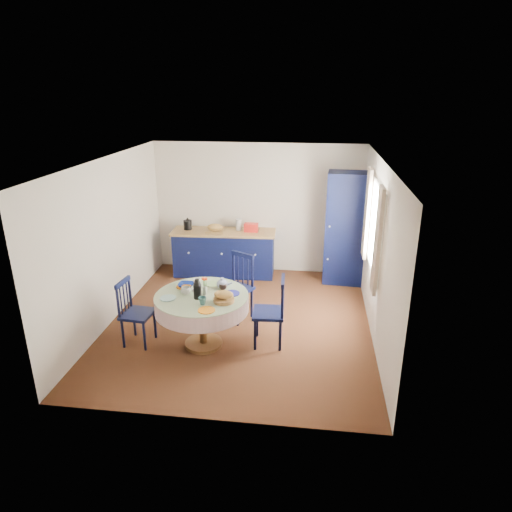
{
  "coord_description": "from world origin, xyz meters",
  "views": [
    {
      "loc": [
        1.06,
        -6.25,
        3.46
      ],
      "look_at": [
        0.23,
        0.2,
        1.04
      ],
      "focal_mm": 32.0,
      "sensor_mm": 36.0,
      "label": 1
    }
  ],
  "objects": [
    {
      "name": "chair_left",
      "position": [
        -1.37,
        -0.78,
        0.48
      ],
      "size": [
        0.44,
        0.46,
        0.96
      ],
      "rotation": [
        0.0,
        0.0,
        1.48
      ],
      "color": "black",
      "rests_on": "floor"
    },
    {
      "name": "pantry_cabinet",
      "position": [
        1.66,
        1.85,
        1.03
      ],
      "size": [
        0.75,
        0.56,
        2.06
      ],
      "rotation": [
        0.0,
        0.0,
        -0.06
      ],
      "color": "black",
      "rests_on": "floor"
    },
    {
      "name": "window",
      "position": [
        1.95,
        0.3,
        1.52
      ],
      "size": [
        0.1,
        1.74,
        1.45
      ],
      "color": "white",
      "rests_on": "wall_right"
    },
    {
      "name": "wall_back",
      "position": [
        0.0,
        2.25,
        1.25
      ],
      "size": [
        4.0,
        0.02,
        2.5
      ],
      "primitive_type": "cube",
      "color": "white",
      "rests_on": "floor"
    },
    {
      "name": "mug_b",
      "position": [
        -0.32,
        -1.0,
        0.83
      ],
      "size": [
        0.11,
        0.11,
        0.1
      ],
      "primitive_type": "imported",
      "color": "#2F6069",
      "rests_on": "dining_table"
    },
    {
      "name": "dining_table",
      "position": [
        -0.4,
        -0.73,
        0.66
      ],
      "size": [
        1.29,
        1.29,
        1.06
      ],
      "color": "brown",
      "rests_on": "floor"
    },
    {
      "name": "floor",
      "position": [
        0.0,
        0.0,
        0.0
      ],
      "size": [
        4.5,
        4.5,
        0.0
      ],
      "primitive_type": "plane",
      "color": "black",
      "rests_on": "ground"
    },
    {
      "name": "chair_far",
      "position": [
        -0.07,
        0.18,
        0.53
      ],
      "size": [
        0.62,
        0.61,
        1.04
      ],
      "rotation": [
        0.0,
        0.0,
        -0.51
      ],
      "color": "black",
      "rests_on": "floor"
    },
    {
      "name": "mug_d",
      "position": [
        -0.55,
        -0.43,
        0.83
      ],
      "size": [
        0.11,
        0.11,
        0.1
      ],
      "primitive_type": "imported",
      "color": "silver",
      "rests_on": "dining_table"
    },
    {
      "name": "cobalt_bowl",
      "position": [
        -0.69,
        -0.5,
        0.81
      ],
      "size": [
        0.23,
        0.23,
        0.06
      ],
      "primitive_type": "imported",
      "color": "navy",
      "rests_on": "dining_table"
    },
    {
      "name": "kitchen_counter",
      "position": [
        -0.61,
        1.9,
        0.46
      ],
      "size": [
        2.0,
        0.7,
        1.12
      ],
      "rotation": [
        0.0,
        0.0,
        0.05
      ],
      "color": "black",
      "rests_on": "floor"
    },
    {
      "name": "chair_right",
      "position": [
        0.55,
        -0.57,
        0.51
      ],
      "size": [
        0.45,
        0.47,
        1.01
      ],
      "rotation": [
        0.0,
        0.0,
        -1.52
      ],
      "color": "black",
      "rests_on": "floor"
    },
    {
      "name": "wall_right",
      "position": [
        2.0,
        0.0,
        1.25
      ],
      "size": [
        0.02,
        4.5,
        2.5
      ],
      "primitive_type": "cube",
      "color": "white",
      "rests_on": "floor"
    },
    {
      "name": "ceiling",
      "position": [
        0.0,
        0.0,
        2.5
      ],
      "size": [
        4.5,
        4.5,
        0.0
      ],
      "primitive_type": "plane",
      "rotation": [
        3.14,
        0.0,
        0.0
      ],
      "color": "white",
      "rests_on": "wall_back"
    },
    {
      "name": "wall_left",
      "position": [
        -2.0,
        0.0,
        1.25
      ],
      "size": [
        0.02,
        4.5,
        2.5
      ],
      "primitive_type": "cube",
      "color": "white",
      "rests_on": "floor"
    },
    {
      "name": "mug_c",
      "position": [
        -0.15,
        -0.51,
        0.83
      ],
      "size": [
        0.11,
        0.11,
        0.09
      ],
      "primitive_type": "imported",
      "color": "black",
      "rests_on": "dining_table"
    },
    {
      "name": "mug_a",
      "position": [
        -0.63,
        -0.73,
        0.83
      ],
      "size": [
        0.13,
        0.13,
        0.1
      ],
      "primitive_type": "imported",
      "color": "silver",
      "rests_on": "dining_table"
    }
  ]
}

